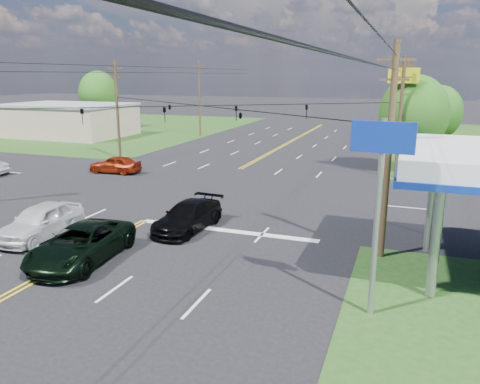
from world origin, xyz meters
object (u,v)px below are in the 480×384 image
at_px(pole_se, 389,150).
at_px(pickup_white, 40,221).
at_px(suv_black, 188,216).
at_px(pole_nw, 117,108).
at_px(pole_right_far, 405,101).
at_px(retail_nw, 67,121).
at_px(pole_left_far, 199,97).
at_px(polesign_se, 381,168).
at_px(pickup_dkgreen, 81,244).
at_px(tree_right_b, 438,112).
at_px(tree_right_a, 414,114).
at_px(pole_ne, 400,116).
at_px(tree_far_l, 99,94).

distance_m(pole_se, pickup_white, 17.28).
bearing_deg(suv_black, pole_nw, 137.41).
relative_size(pole_right_far, pickup_white, 1.96).
bearing_deg(pole_right_far, suv_black, -105.32).
height_order(retail_nw, pole_left_far, pole_left_far).
distance_m(pole_nw, polesign_se, 35.14).
distance_m(pole_right_far, pickup_dkgreen, 44.11).
height_order(pole_right_far, tree_right_b, pole_right_far).
height_order(retail_nw, pickup_white, retail_nw).
bearing_deg(tree_right_a, pole_right_far, 93.58).
relative_size(pole_left_far, pickup_dkgreen, 1.72).
bearing_deg(pole_nw, tree_right_b, 26.95).
relative_size(suv_black, polesign_se, 0.75).
relative_size(tree_right_b, suv_black, 1.39).
xyz_separation_m(pole_ne, pickup_white, (-16.50, -21.18, -4.05)).
bearing_deg(pickup_white, pole_left_far, 101.59).
bearing_deg(tree_right_a, retail_nw, 167.20).
height_order(pole_nw, polesign_se, pole_nw).
xyz_separation_m(pole_se, pole_right_far, (0.00, 37.00, 0.25)).
bearing_deg(polesign_se, pickup_dkgreen, 177.49).
distance_m(pole_ne, pole_left_far, 32.20).
height_order(pole_nw, tree_far_l, pole_nw).
height_order(tree_right_a, pickup_dkgreen, tree_right_a).
xyz_separation_m(pole_nw, pickup_dkgreen, (13.50, -23.08, -4.11)).
relative_size(pole_left_far, tree_right_a, 1.22).
distance_m(pole_ne, polesign_se, 23.63).
distance_m(pole_se, tree_far_l, 60.88).
height_order(tree_far_l, polesign_se, tree_far_l).
bearing_deg(polesign_se, suv_black, 148.49).
relative_size(pole_nw, pickup_white, 1.86).
xyz_separation_m(pole_se, pole_nw, (-26.00, 18.00, 0.00)).
bearing_deg(pole_right_far, pickup_white, -112.33).
relative_size(pole_nw, suv_black, 1.86).
distance_m(retail_nw, pole_right_far, 43.53).
height_order(pole_right_far, tree_far_l, pole_right_far).
height_order(tree_far_l, pickup_dkgreen, tree_far_l).
relative_size(tree_right_b, tree_far_l, 0.81).
relative_size(tree_right_a, tree_far_l, 0.94).
xyz_separation_m(tree_right_a, pickup_white, (-17.50, -24.18, -4.00)).
bearing_deg(pickup_white, retail_nw, 126.08).
distance_m(tree_right_b, pickup_dkgreen, 41.45).
bearing_deg(suv_black, retail_nw, 142.22).
bearing_deg(pole_left_far, retail_nw, -160.56).
height_order(pole_se, pole_left_far, pole_left_far).
distance_m(pole_se, pole_left_far, 45.22).
height_order(suv_black, polesign_se, polesign_se).
relative_size(tree_right_a, tree_right_b, 1.15).
distance_m(retail_nw, tree_right_b, 46.60).
distance_m(pole_left_far, suv_black, 40.10).
relative_size(retail_nw, pole_se, 1.68).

